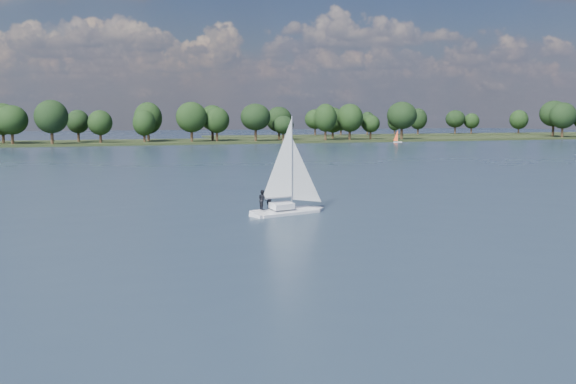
% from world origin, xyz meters
% --- Properties ---
extents(ground, '(700.00, 700.00, 0.00)m').
position_xyz_m(ground, '(0.00, 100.00, 0.00)').
color(ground, '#233342').
rests_on(ground, ground).
extents(far_shore, '(660.00, 40.00, 1.50)m').
position_xyz_m(far_shore, '(0.00, 212.00, 0.00)').
color(far_shore, black).
rests_on(far_shore, ground).
extents(far_shore_back, '(220.00, 30.00, 1.40)m').
position_xyz_m(far_shore_back, '(160.00, 260.00, 0.00)').
color(far_shore_back, black).
rests_on(far_shore_back, ground).
extents(sailboat, '(7.39, 3.85, 9.36)m').
position_xyz_m(sailboat, '(4.69, 37.44, 2.61)').
color(sailboat, silver).
rests_on(sailboat, ground).
extents(dinghy_orange, '(3.19, 2.61, 4.83)m').
position_xyz_m(dinghy_orange, '(102.71, 187.44, 1.14)').
color(dinghy_orange, white).
rests_on(dinghy_orange, ground).
extents(treeline, '(562.59, 74.27, 18.52)m').
position_xyz_m(treeline, '(2.20, 208.05, 8.19)').
color(treeline, black).
rests_on(treeline, ground).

